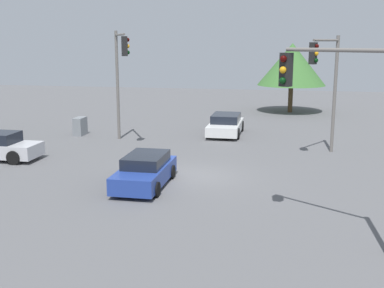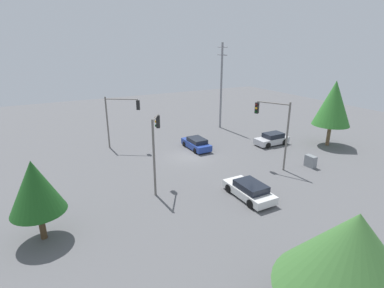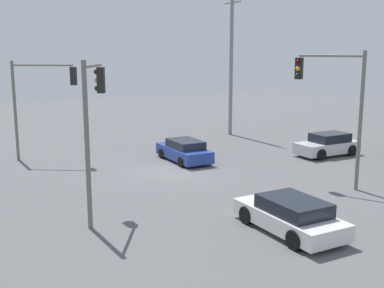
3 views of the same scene
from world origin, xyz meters
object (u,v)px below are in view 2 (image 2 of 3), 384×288
(traffic_signal_cross, at_px, (120,113))
(traffic_signal_aux, at_px, (275,123))
(sedan_silver, at_px, (272,139))
(traffic_signal_main, at_px, (155,141))
(electrical_cabinet, at_px, (311,161))
(sedan_blue, at_px, (196,144))
(sedan_white, at_px, (249,190))

(traffic_signal_cross, xyz_separation_m, traffic_signal_aux, (-12.44, -11.21, 0.35))
(traffic_signal_cross, distance_m, traffic_signal_aux, 16.75)
(sedan_silver, xyz_separation_m, traffic_signal_main, (-4.15, 16.33, 3.52))
(traffic_signal_cross, bearing_deg, traffic_signal_main, -58.46)
(traffic_signal_main, relative_size, electrical_cabinet, 5.45)
(sedan_blue, distance_m, traffic_signal_main, 11.05)
(sedan_white, height_order, sedan_blue, sedan_blue)
(sedan_silver, bearing_deg, sedan_blue, 71.19)
(traffic_signal_main, bearing_deg, sedan_white, -99.21)
(sedan_silver, bearing_deg, traffic_signal_aux, 137.09)
(traffic_signal_cross, bearing_deg, traffic_signal_aux, -14.97)
(traffic_signal_main, bearing_deg, electrical_cabinet, -69.93)
(sedan_white, relative_size, traffic_signal_aux, 0.69)
(sedan_white, distance_m, sedan_blue, 12.07)
(electrical_cabinet, bearing_deg, traffic_signal_aux, 63.38)
(sedan_silver, relative_size, traffic_signal_cross, 0.69)
(traffic_signal_main, relative_size, traffic_signal_aux, 0.95)
(sedan_blue, bearing_deg, traffic_signal_aux, -64.81)
(sedan_silver, xyz_separation_m, traffic_signal_cross, (7.25, 16.04, 3.40))
(sedan_silver, bearing_deg, sedan_white, 130.38)
(sedan_silver, distance_m, traffic_signal_aux, 8.02)
(traffic_signal_aux, distance_m, electrical_cabinet, 5.46)
(traffic_signal_cross, height_order, electrical_cabinet, traffic_signal_cross)
(sedan_blue, distance_m, electrical_cabinet, 12.27)
(sedan_white, distance_m, electrical_cabinet, 9.40)
(sedan_blue, height_order, traffic_signal_cross, traffic_signal_cross)
(sedan_white, relative_size, sedan_blue, 1.07)
(sedan_silver, height_order, traffic_signal_aux, traffic_signal_aux)
(sedan_blue, bearing_deg, sedan_silver, -18.81)
(traffic_signal_aux, bearing_deg, electrical_cabinet, -144.51)
(sedan_blue, relative_size, electrical_cabinet, 3.68)
(traffic_signal_main, relative_size, traffic_signal_cross, 1.05)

